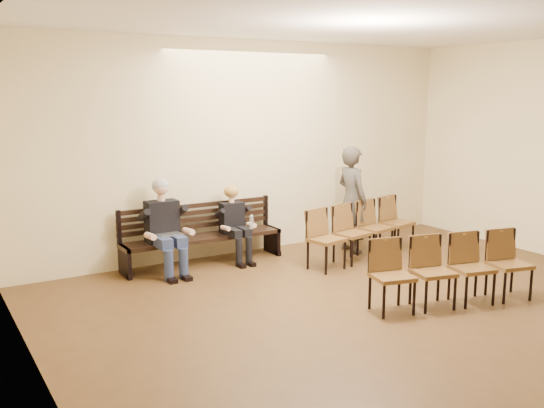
# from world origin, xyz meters

# --- Properties ---
(ground) EXTENTS (10.00, 10.00, 0.00)m
(ground) POSITION_xyz_m (0.00, 0.00, 0.00)
(ground) COLOR #53391C
(ground) RESTS_ON ground
(room_walls) EXTENTS (8.02, 10.01, 3.51)m
(room_walls) POSITION_xyz_m (0.00, 0.79, 2.54)
(room_walls) COLOR beige
(room_walls) RESTS_ON ground
(bench) EXTENTS (2.60, 0.90, 0.45)m
(bench) POSITION_xyz_m (-1.06, 4.65, 0.23)
(bench) COLOR black
(bench) RESTS_ON ground
(seated_man) EXTENTS (0.59, 0.82, 1.42)m
(seated_man) POSITION_xyz_m (-1.74, 4.53, 0.71)
(seated_man) COLOR black
(seated_man) RESTS_ON ground
(seated_woman) EXTENTS (0.46, 0.64, 1.07)m
(seated_woman) POSITION_xyz_m (-0.57, 4.53, 0.53)
(seated_woman) COLOR black
(seated_woman) RESTS_ON ground
(laptop) EXTENTS (0.37, 0.31, 0.24)m
(laptop) POSITION_xyz_m (-1.71, 4.39, 0.57)
(laptop) COLOR #B5B5BA
(laptop) RESTS_ON bench
(water_bottle) EXTENTS (0.08, 0.08, 0.22)m
(water_bottle) POSITION_xyz_m (-0.40, 4.28, 0.56)
(water_bottle) COLOR silver
(water_bottle) RESTS_ON bench
(bag) EXTENTS (0.44, 0.35, 0.28)m
(bag) POSITION_xyz_m (1.96, 4.75, 0.14)
(bag) COLOR black
(bag) RESTS_ON ground
(passerby) EXTENTS (0.49, 0.75, 2.05)m
(passerby) POSITION_xyz_m (1.40, 4.05, 1.03)
(passerby) COLOR #38342E
(passerby) RESTS_ON ground
(chair_row_front) EXTENTS (2.29, 0.92, 0.92)m
(chair_row_front) POSITION_xyz_m (1.28, 3.58, 0.46)
(chair_row_front) COLOR brown
(chair_row_front) RESTS_ON ground
(chair_row_back) EXTENTS (2.23, 0.98, 0.90)m
(chair_row_back) POSITION_xyz_m (0.84, 1.32, 0.45)
(chair_row_back) COLOR brown
(chair_row_back) RESTS_ON ground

